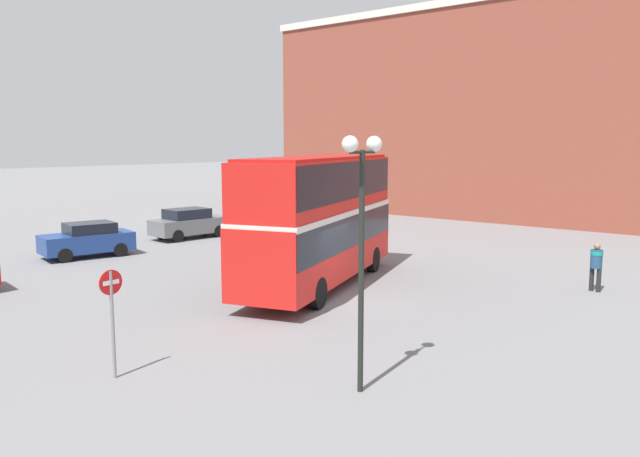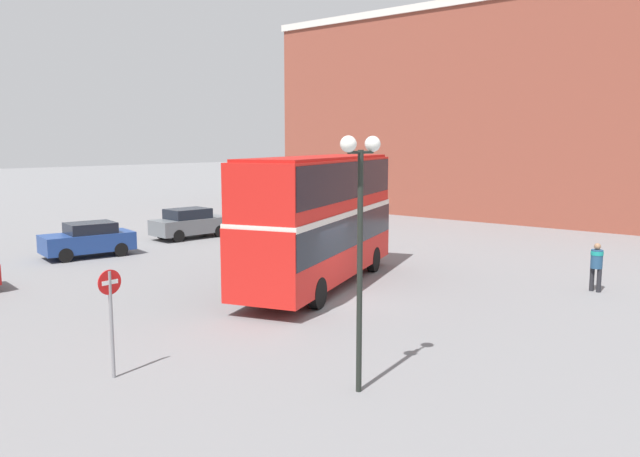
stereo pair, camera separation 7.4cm
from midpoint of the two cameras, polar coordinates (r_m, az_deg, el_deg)
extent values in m
plane|color=slate|center=(21.05, 1.75, -6.67)|extent=(240.00, 240.00, 0.00)
cube|color=brown|center=(46.97, 15.92, 9.83)|extent=(8.41, 33.90, 14.30)
cube|color=silver|center=(47.84, 16.27, 18.71)|extent=(8.71, 34.20, 0.50)
cube|color=red|center=(22.96, -0.09, -1.41)|extent=(10.34, 5.44, 2.30)
cube|color=red|center=(22.72, -0.09, 3.89)|extent=(10.17, 5.32, 1.95)
cube|color=black|center=(22.88, -0.09, -0.12)|extent=(10.25, 5.44, 1.13)
cube|color=black|center=(22.70, -0.09, 4.48)|extent=(10.04, 5.31, 1.33)
cube|color=silver|center=(22.80, -0.09, 1.52)|extent=(10.25, 5.43, 0.20)
cube|color=#B11A15|center=(22.67, -0.09, 6.48)|extent=(9.69, 5.02, 0.10)
cylinder|color=black|center=(26.49, 0.25, -2.52)|extent=(1.07, 0.60, 1.02)
cylinder|color=black|center=(25.80, 4.80, -2.83)|extent=(1.07, 0.60, 1.02)
cylinder|color=black|center=(20.91, -5.95, -5.36)|extent=(1.07, 0.60, 1.02)
cylinder|color=black|center=(20.02, -0.34, -5.92)|extent=(1.07, 0.60, 1.02)
cylinder|color=#232328|center=(24.33, 24.05, -4.35)|extent=(0.16, 0.16, 0.85)
cylinder|color=#232328|center=(24.45, 23.50, -4.26)|extent=(0.16, 0.16, 0.85)
cylinder|color=navy|center=(24.25, 23.87, -2.55)|extent=(0.48, 0.48, 0.67)
cylinder|color=teal|center=(24.22, 23.90, -2.06)|extent=(0.51, 0.51, 0.15)
sphere|color=#936B4C|center=(24.18, 23.93, -1.49)|extent=(0.23, 0.23, 0.23)
cube|color=slate|center=(35.48, -11.86, 0.26)|extent=(4.46, 2.23, 0.83)
cube|color=black|center=(35.30, -12.13, 1.34)|extent=(2.39, 1.85, 0.55)
cylinder|color=black|center=(36.93, -10.81, 0.01)|extent=(0.69, 0.29, 0.67)
cylinder|color=black|center=(35.60, -9.33, -0.24)|extent=(0.69, 0.29, 0.67)
cylinder|color=black|center=(35.52, -14.37, -0.40)|extent=(0.69, 0.29, 0.67)
cylinder|color=black|center=(34.13, -12.97, -0.68)|extent=(0.69, 0.29, 0.67)
cube|color=navy|center=(30.95, -20.60, -1.18)|extent=(4.32, 2.70, 0.83)
cube|color=black|center=(30.91, -20.38, 0.06)|extent=(2.41, 2.09, 0.49)
cylinder|color=black|center=(29.88, -22.37, -2.30)|extent=(0.68, 0.36, 0.65)
cylinder|color=black|center=(31.47, -23.19, -1.85)|extent=(0.68, 0.36, 0.65)
cylinder|color=black|center=(30.61, -17.88, -1.85)|extent=(0.68, 0.36, 0.65)
cylinder|color=black|center=(32.17, -18.90, -1.44)|extent=(0.68, 0.36, 0.65)
cylinder|color=black|center=(13.05, 3.63, -4.15)|extent=(0.12, 0.12, 5.13)
cylinder|color=black|center=(12.77, 3.72, 6.97)|extent=(0.84, 0.06, 0.06)
sphere|color=white|center=(12.42, 2.59, 7.73)|extent=(0.33, 0.33, 0.33)
sphere|color=white|center=(13.11, 4.81, 7.71)|extent=(0.33, 0.33, 0.33)
cylinder|color=gray|center=(14.85, -18.57, -8.37)|extent=(0.08, 0.08, 2.46)
cylinder|color=red|center=(14.62, -18.73, -4.69)|extent=(0.57, 0.03, 0.57)
cube|color=white|center=(14.62, -18.73, -4.69)|extent=(0.40, 0.04, 0.10)
camera|label=1|loc=(0.04, -90.09, -0.01)|focal=35.00mm
camera|label=2|loc=(0.04, 89.91, 0.01)|focal=35.00mm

